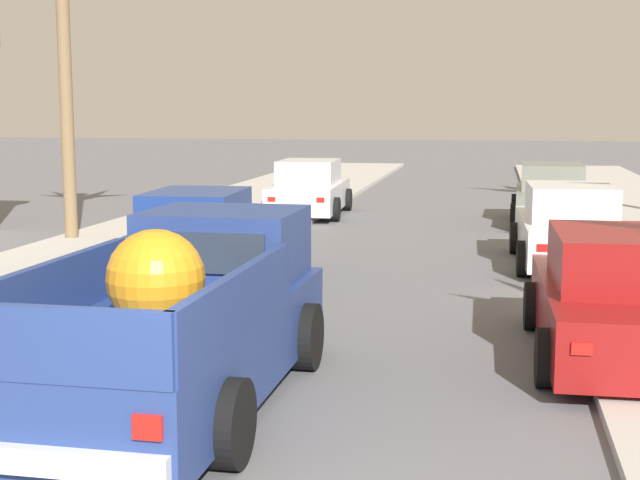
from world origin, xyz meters
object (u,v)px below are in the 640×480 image
at_px(car_right_mid, 569,228).
at_px(car_left_far, 198,237).
at_px(car_left_near, 309,190).
at_px(car_right_near, 618,300).
at_px(car_left_mid, 552,196).
at_px(pickup_truck, 183,322).

height_order(car_right_mid, car_left_far, same).
height_order(car_left_near, car_right_near, same).
xyz_separation_m(car_right_near, car_left_mid, (-0.01, 12.95, 0.00)).
xyz_separation_m(car_right_mid, car_left_far, (-6.46, -2.49, 0.00)).
xyz_separation_m(car_left_near, car_right_mid, (6.42, -7.09, 0.00)).
bearing_deg(car_left_near, pickup_truck, -83.02).
distance_m(car_right_near, car_left_far, 7.70).
height_order(car_left_near, car_left_mid, same).
xyz_separation_m(car_left_near, car_left_mid, (6.48, -0.70, 0.00)).
height_order(pickup_truck, car_right_mid, pickup_truck).
height_order(pickup_truck, car_left_mid, pickup_truck).
bearing_deg(car_right_mid, car_left_near, 132.16).
bearing_deg(car_left_near, car_right_near, -64.58).
relative_size(pickup_truck, car_right_near, 1.22).
bearing_deg(car_left_far, car_right_near, -31.94).
bearing_deg(car_right_mid, car_right_near, -89.40).
distance_m(car_right_near, car_left_mid, 12.95).
bearing_deg(car_right_near, car_left_far, 148.06).
xyz_separation_m(pickup_truck, car_left_mid, (4.51, 15.39, -0.10)).
xyz_separation_m(pickup_truck, car_left_far, (-2.01, 6.51, -0.10)).
bearing_deg(car_right_near, car_left_near, 115.42).
xyz_separation_m(car_right_near, car_left_far, (-6.53, 4.07, 0.00)).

